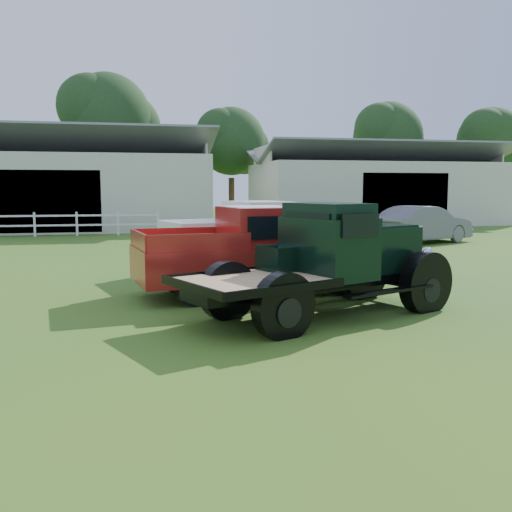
{
  "coord_description": "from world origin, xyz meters",
  "views": [
    {
      "loc": [
        -2.09,
        -9.68,
        2.38
      ],
      "look_at": [
        0.2,
        1.2,
        1.05
      ],
      "focal_mm": 40.0,
      "sensor_mm": 36.0,
      "label": 1
    }
  ],
  "objects": [
    {
      "name": "tree_c",
      "position": [
        5.0,
        33.0,
        4.5
      ],
      "size": [
        5.4,
        5.4,
        9.0
      ],
      "primitive_type": null,
      "color": "black",
      "rests_on": "ground"
    },
    {
      "name": "ground",
      "position": [
        0.0,
        0.0,
        0.0
      ],
      "size": [
        120.0,
        120.0,
        0.0
      ],
      "primitive_type": "plane",
      "color": "#326527"
    },
    {
      "name": "white_pickup",
      "position": [
        1.19,
        6.0,
        0.98
      ],
      "size": [
        5.73,
        3.48,
        1.97
      ],
      "primitive_type": null,
      "rotation": [
        0.0,
        0.0,
        0.28
      ],
      "color": "white",
      "rests_on": "ground"
    },
    {
      "name": "shed_right",
      "position": [
        14.0,
        27.0,
        2.6
      ],
      "size": [
        16.8,
        9.2,
        5.2
      ],
      "primitive_type": null,
      "color": "beige",
      "rests_on": "ground"
    },
    {
      "name": "shed_left",
      "position": [
        -7.0,
        26.0,
        2.8
      ],
      "size": [
        18.8,
        10.2,
        5.6
      ],
      "primitive_type": null,
      "color": "beige",
      "rests_on": "ground"
    },
    {
      "name": "tree_b",
      "position": [
        -4.0,
        34.0,
        5.75
      ],
      "size": [
        6.9,
        6.9,
        11.5
      ],
      "primitive_type": null,
      "color": "black",
      "rests_on": "ground"
    },
    {
      "name": "misc_car_blue",
      "position": [
        5.58,
        14.48,
        0.74
      ],
      "size": [
        4.64,
        2.94,
        1.47
      ],
      "primitive_type": "imported",
      "rotation": [
        0.0,
        0.0,
        1.87
      ],
      "color": "navy",
      "rests_on": "ground"
    },
    {
      "name": "red_pickup",
      "position": [
        0.49,
        2.79,
        1.0
      ],
      "size": [
        5.73,
        2.92,
        1.99
      ],
      "primitive_type": null,
      "rotation": [
        0.0,
        0.0,
        0.15
      ],
      "color": "#A21F19",
      "rests_on": "ground"
    },
    {
      "name": "tree_e",
      "position": [
        26.0,
        32.0,
        4.75
      ],
      "size": [
        5.7,
        5.7,
        9.5
      ],
      "primitive_type": null,
      "color": "black",
      "rests_on": "ground"
    },
    {
      "name": "tree_d",
      "position": [
        18.0,
        34.0,
        5.0
      ],
      "size": [
        6.0,
        6.0,
        10.0
      ],
      "primitive_type": null,
      "color": "black",
      "rests_on": "ground"
    },
    {
      "name": "vintage_flatbed",
      "position": [
        1.3,
        0.31,
        1.05
      ],
      "size": [
        5.71,
        4.02,
        2.1
      ],
      "primitive_type": null,
      "rotation": [
        0.0,
        0.0,
        0.4
      ],
      "color": "black",
      "rests_on": "ground"
    },
    {
      "name": "misc_car_grey",
      "position": [
        10.04,
        12.94,
        0.81
      ],
      "size": [
        5.17,
        3.52,
        1.61
      ],
      "primitive_type": "imported",
      "rotation": [
        0.0,
        0.0,
        1.98
      ],
      "color": "slate",
      "rests_on": "ground"
    },
    {
      "name": "fence_rail",
      "position": [
        -8.0,
        20.0,
        0.6
      ],
      "size": [
        14.2,
        0.16,
        1.2
      ],
      "primitive_type": null,
      "color": "white",
      "rests_on": "ground"
    }
  ]
}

